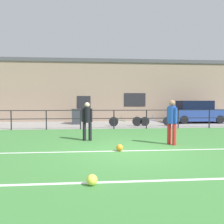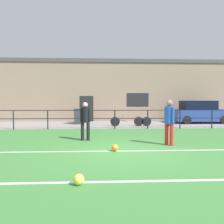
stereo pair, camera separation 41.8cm
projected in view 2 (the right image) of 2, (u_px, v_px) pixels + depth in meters
name	position (u px, v px, depth m)	size (l,w,h in m)	color
ground	(126.00, 152.00, 7.40)	(60.00, 44.00, 0.04)	#42843D
field_line_touchline	(126.00, 151.00, 7.44)	(36.00, 0.11, 0.00)	white
field_line_hash	(140.00, 181.00, 4.62)	(36.00, 0.11, 0.00)	white
pavement_strip	(113.00, 124.00, 15.88)	(48.00, 5.00, 0.02)	gray
perimeter_fence	(115.00, 117.00, 13.35)	(36.07, 0.07, 1.15)	black
clubhouse_facade	(111.00, 91.00, 19.44)	(28.00, 2.56, 5.15)	gray
player_goalkeeper	(85.00, 119.00, 9.40)	(0.45, 0.29, 1.63)	black
player_striker	(169.00, 120.00, 8.41)	(0.30, 0.43, 1.72)	red
soccer_ball_match	(79.00, 180.00, 4.41)	(0.22, 0.22, 0.22)	#E5E04C
soccer_ball_spare	(115.00, 148.00, 7.40)	(0.23, 0.23, 0.23)	orange
parked_car_red	(200.00, 112.00, 16.81)	(4.03, 1.92, 1.69)	#28428E
bicycle_parked_0	(127.00, 121.00, 14.61)	(2.18, 0.04, 0.72)	black
bicycle_parked_1	(158.00, 121.00, 14.71)	(2.15, 0.04, 0.71)	black
trash_bin_0	(79.00, 116.00, 15.96)	(0.64, 0.54, 1.10)	#33383D
trash_bin_1	(79.00, 116.00, 17.06)	(0.60, 0.51, 0.96)	#33383D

